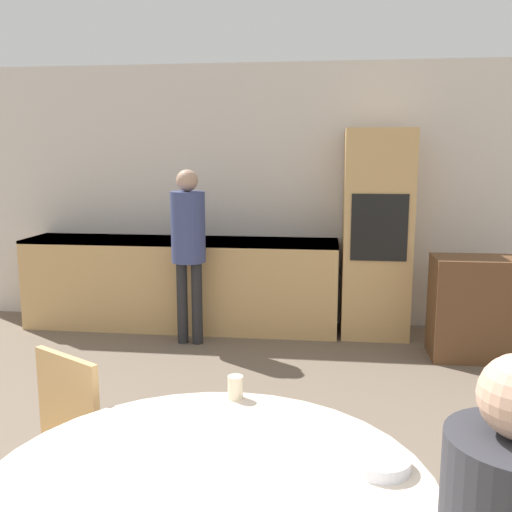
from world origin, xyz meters
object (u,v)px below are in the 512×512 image
oven_unit (376,234)px  person_standing (188,237)px  sideboard (488,308)px  cup (235,387)px  chair_far_left (50,456)px  bowl_near (379,462)px

oven_unit → person_standing: 1.76m
sideboard → cup: bearing=-121.5°
chair_far_left → bowl_near: chair_far_left is taller
sideboard → person_standing: person_standing is taller
person_standing → cup: bearing=-72.9°
chair_far_left → person_standing: person_standing is taller
chair_far_left → cup: chair_far_left is taller
oven_unit → cup: (-0.81, -3.37, -0.16)m
oven_unit → person_standing: oven_unit is taller
chair_far_left → person_standing: 2.98m
sideboard → cup: sideboard is taller
chair_far_left → bowl_near: (1.25, -0.38, 0.28)m
sideboard → bowl_near: sideboard is taller
oven_unit → cup: size_ratio=21.58×
cup → chair_far_left: bearing=-175.0°
sideboard → person_standing: bearing=178.2°
sideboard → bowl_near: size_ratio=5.00×
sideboard → oven_unit: bearing=147.1°
person_standing → cup: 3.01m
sideboard → cup: size_ratio=10.34×
bowl_near → chair_far_left: bearing=163.0°
oven_unit → sideboard: 1.20m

